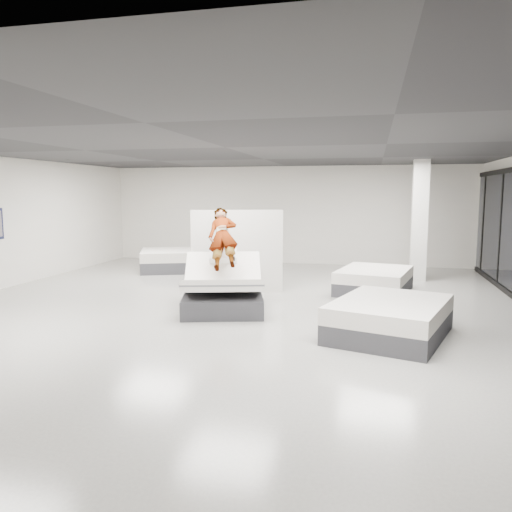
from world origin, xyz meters
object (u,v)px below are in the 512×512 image
flat_bed_left_far (180,260)px  column (419,221)px  divider_panel (237,252)px  flat_bed_right_near (390,318)px  hero_bed (223,291)px  flat_bed_right_far (374,280)px  person (223,247)px  remote (234,259)px

flat_bed_left_far → column: column is taller
divider_panel → flat_bed_right_near: 4.51m
hero_bed → divider_panel: divider_panel is taller
flat_bed_right_far → column: (1.13, 1.91, 1.32)m
flat_bed_right_near → flat_bed_left_far: 8.31m
person → flat_bed_right_far: (3.06, 2.21, -0.96)m
hero_bed → flat_bed_right_far: size_ratio=1.05×
divider_panel → column: (4.27, 2.72, 0.63)m
flat_bed_right_far → column: bearing=59.5°
person → remote: 0.46m
remote → column: bearing=32.7°
divider_panel → column: bearing=13.8°
column → hero_bed: bearing=-132.8°
person → remote: size_ratio=12.00×
person → flat_bed_right_far: bearing=19.9°
flat_bed_left_far → flat_bed_right_far: bearing=-19.9°
flat_bed_left_far → remote: bearing=-56.8°
hero_bed → flat_bed_right_near: (3.22, -1.20, -0.09)m
hero_bed → divider_panel: (-0.17, 1.71, 0.59)m
flat_bed_right_near → divider_panel: bearing=139.4°
hero_bed → flat_bed_left_far: size_ratio=0.87×
divider_panel → flat_bed_right_far: 3.32m
person → remote: (0.31, -0.28, -0.20)m
flat_bed_right_far → flat_bed_left_far: bearing=160.1°
hero_bed → flat_bed_left_far: hero_bed is taller
flat_bed_left_far → column: 6.98m
flat_bed_right_near → column: 5.84m
flat_bed_left_far → divider_panel: bearing=-48.0°
person → flat_bed_right_near: (3.30, -1.50, -0.94)m
person → divider_panel: size_ratio=0.79×
remote → flat_bed_right_far: bearing=26.2°
hero_bed → flat_bed_left_far: 5.35m
person → column: bearing=28.6°
flat_bed_right_near → remote: bearing=157.8°
person → flat_bed_right_far: person is taller
flat_bed_right_far → flat_bed_left_far: flat_bed_left_far is taller
person → flat_bed_right_near: bearing=-40.3°
remote → divider_panel: bearing=87.2°
flat_bed_right_far → person: bearing=-144.1°
person → column: 5.89m
hero_bed → column: bearing=47.2°
hero_bed → flat_bed_left_far: bearing=121.1°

